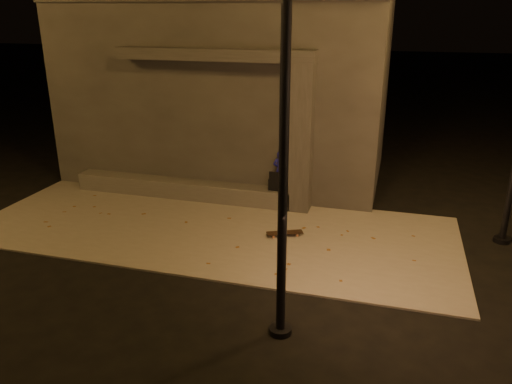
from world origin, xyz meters
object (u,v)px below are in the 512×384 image
(skateboard, at_px, (285,233))
(street_lamp_0, at_px, (286,59))
(column, at_px, (301,139))
(skateboarder, at_px, (280,171))
(backpack, at_px, (276,183))

(skateboard, relative_size, street_lamp_0, 0.11)
(skateboard, bearing_deg, street_lamp_0, -103.25)
(column, relative_size, street_lamp_0, 0.49)
(skateboard, xyz_separation_m, street_lamp_0, (0.71, -3.44, 4.06))
(skateboarder, distance_m, backpack, 0.36)
(column, bearing_deg, backpack, 180.00)
(skateboarder, distance_m, street_lamp_0, 6.16)
(skateboard, bearing_deg, skateboarder, 82.09)
(skateboarder, height_order, skateboard, skateboarder)
(backpack, distance_m, skateboard, 1.89)
(backpack, bearing_deg, skateboarder, 3.17)
(backpack, height_order, street_lamp_0, street_lamp_0)
(street_lamp_0, bearing_deg, skateboard, 101.73)
(skateboarder, relative_size, skateboard, 1.25)
(backpack, relative_size, skateboard, 0.61)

